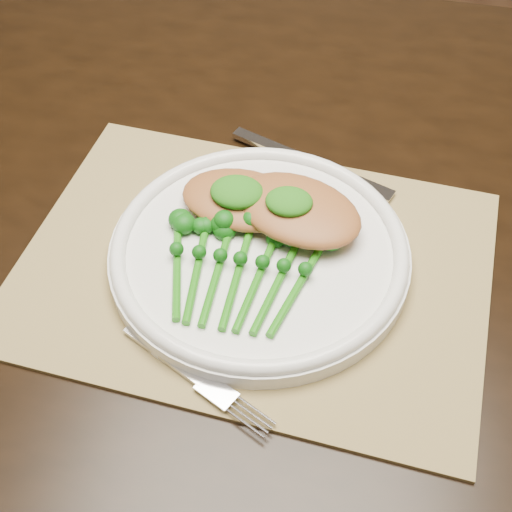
% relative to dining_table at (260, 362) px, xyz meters
% --- Properties ---
extents(floor, '(4.00, 4.00, 0.00)m').
position_rel_dining_table_xyz_m(floor, '(0.13, 0.04, -0.38)').
color(floor, '#52321C').
rests_on(floor, ground).
extents(dining_table, '(1.65, 0.99, 0.75)m').
position_rel_dining_table_xyz_m(dining_table, '(0.00, 0.00, 0.00)').
color(dining_table, black).
rests_on(dining_table, ground).
extents(placemat, '(0.50, 0.39, 0.00)m').
position_rel_dining_table_xyz_m(placemat, '(0.01, -0.13, 0.37)').
color(placemat, olive).
rests_on(placemat, dining_table).
extents(dinner_plate, '(0.30, 0.30, 0.03)m').
position_rel_dining_table_xyz_m(dinner_plate, '(0.02, -0.12, 0.39)').
color(dinner_plate, white).
rests_on(dinner_plate, placemat).
extents(knife, '(0.20, 0.10, 0.01)m').
position_rel_dining_table_xyz_m(knife, '(0.03, 0.04, 0.38)').
color(knife, silver).
rests_on(knife, placemat).
extents(fork, '(0.16, 0.10, 0.01)m').
position_rel_dining_table_xyz_m(fork, '(-0.01, -0.27, 0.38)').
color(fork, silver).
rests_on(fork, placemat).
extents(chicken_fillet_left, '(0.14, 0.10, 0.03)m').
position_rel_dining_table_xyz_m(chicken_fillet_left, '(-0.01, -0.06, 0.41)').
color(chicken_fillet_left, '#9F5E2E').
rests_on(chicken_fillet_left, dinner_plate).
extents(chicken_fillet_right, '(0.16, 0.14, 0.03)m').
position_rel_dining_table_xyz_m(chicken_fillet_right, '(0.05, -0.08, 0.41)').
color(chicken_fillet_right, '#9F5E2E').
rests_on(chicken_fillet_right, dinner_plate).
extents(pesto_dollop_left, '(0.06, 0.05, 0.02)m').
position_rel_dining_table_xyz_m(pesto_dollop_left, '(-0.01, -0.07, 0.42)').
color(pesto_dollop_left, '#134F0B').
rests_on(pesto_dollop_left, chicken_fillet_left).
extents(pesto_dollop_right, '(0.05, 0.04, 0.02)m').
position_rel_dining_table_xyz_m(pesto_dollop_right, '(0.04, -0.08, 0.43)').
color(pesto_dollop_right, '#134F0B').
rests_on(pesto_dollop_right, chicken_fillet_right).
extents(broccolini_bundle, '(0.14, 0.16, 0.04)m').
position_rel_dining_table_xyz_m(broccolini_bundle, '(0.00, -0.16, 0.40)').
color(broccolini_bundle, '#1B6B0E').
rests_on(broccolini_bundle, dinner_plate).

